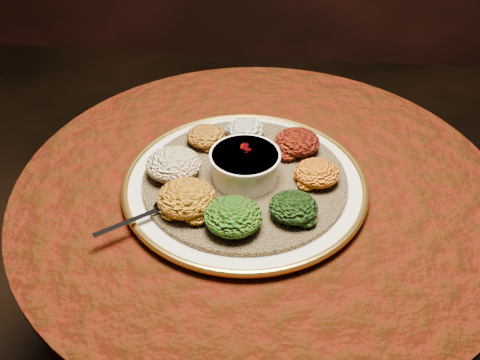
# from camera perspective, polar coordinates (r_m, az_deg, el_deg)

# --- Properties ---
(table) EXTENTS (0.96, 0.96, 0.73)m
(table) POSITION_cam_1_polar(r_m,az_deg,el_deg) (1.17, 1.97, -7.12)
(table) COLOR black
(table) RESTS_ON ground
(platter) EXTENTS (0.49, 0.49, 0.02)m
(platter) POSITION_cam_1_polar(r_m,az_deg,el_deg) (1.03, 0.52, -0.39)
(platter) COLOR silver
(platter) RESTS_ON table
(injera) EXTENTS (0.41, 0.41, 0.01)m
(injera) POSITION_cam_1_polar(r_m,az_deg,el_deg) (1.02, 0.52, 0.08)
(injera) COLOR olive
(injera) RESTS_ON platter
(stew_bowl) EXTENTS (0.13, 0.13, 0.06)m
(stew_bowl) POSITION_cam_1_polar(r_m,az_deg,el_deg) (1.00, 0.53, 1.71)
(stew_bowl) COLOR white
(stew_bowl) RESTS_ON injera
(spoon) EXTENTS (0.13, 0.11, 0.01)m
(spoon) POSITION_cam_1_polar(r_m,az_deg,el_deg) (0.95, -8.42, -3.03)
(spoon) COLOR silver
(spoon) RESTS_ON injera
(portion_ayib) EXTENTS (0.08, 0.07, 0.04)m
(portion_ayib) POSITION_cam_1_polar(r_m,az_deg,el_deg) (1.11, 0.63, 5.44)
(portion_ayib) COLOR beige
(portion_ayib) RESTS_ON injera
(portion_kitfo) EXTENTS (0.09, 0.09, 0.04)m
(portion_kitfo) POSITION_cam_1_polar(r_m,az_deg,el_deg) (1.08, 6.10, 4.07)
(portion_kitfo) COLOR black
(portion_kitfo) RESTS_ON injera
(portion_tikil) EXTENTS (0.08, 0.08, 0.04)m
(portion_tikil) POSITION_cam_1_polar(r_m,az_deg,el_deg) (1.01, 8.22, 0.75)
(portion_tikil) COLOR #B17C0E
(portion_tikil) RESTS_ON injera
(portion_gomen) EXTENTS (0.09, 0.08, 0.04)m
(portion_gomen) POSITION_cam_1_polar(r_m,az_deg,el_deg) (0.93, 5.70, -2.90)
(portion_gomen) COLOR black
(portion_gomen) RESTS_ON injera
(portion_mixveg) EXTENTS (0.10, 0.10, 0.05)m
(portion_mixveg) POSITION_cam_1_polar(r_m,az_deg,el_deg) (0.90, -0.74, -3.91)
(portion_mixveg) COLOR #A9330A
(portion_mixveg) RESTS_ON injera
(portion_kik) EXTENTS (0.11, 0.10, 0.05)m
(portion_kik) POSITION_cam_1_polar(r_m,az_deg,el_deg) (0.94, -5.69, -1.93)
(portion_kik) COLOR #B66F10
(portion_kik) RESTS_ON injera
(portion_timatim) EXTENTS (0.11, 0.10, 0.05)m
(portion_timatim) POSITION_cam_1_polar(r_m,az_deg,el_deg) (1.01, -7.11, 1.67)
(portion_timatim) COLOR maroon
(portion_timatim) RESTS_ON injera
(portion_shiro) EXTENTS (0.08, 0.07, 0.04)m
(portion_shiro) POSITION_cam_1_polar(r_m,az_deg,el_deg) (1.09, -3.69, 4.68)
(portion_shiro) COLOR #A05813
(portion_shiro) RESTS_ON injera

